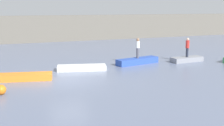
{
  "coord_description": "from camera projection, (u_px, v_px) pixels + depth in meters",
  "views": [
    {
      "loc": [
        -4.1,
        -17.84,
        4.72
      ],
      "look_at": [
        3.64,
        1.39,
        0.68
      ],
      "focal_mm": 45.72,
      "sensor_mm": 36.0,
      "label": 1
    }
  ],
  "objects": [
    {
      "name": "ground_plane",
      "position": [
        68.0,
        81.0,
        18.65
      ],
      "size": [
        120.0,
        120.0,
        0.0
      ],
      "primitive_type": "plane",
      "color": "slate"
    },
    {
      "name": "embankment_wall",
      "position": [
        30.0,
        29.0,
        38.6
      ],
      "size": [
        80.0,
        1.2,
        3.65
      ],
      "primitive_type": "cube",
      "color": "#666056",
      "rests_on": "ground_plane"
    },
    {
      "name": "rowboat_orange",
      "position": [
        23.0,
        77.0,
        18.85
      ],
      "size": [
        3.91,
        1.95,
        0.42
      ],
      "primitive_type": "cube",
      "rotation": [
        0.0,
        0.0,
        -0.23
      ],
      "color": "orange",
      "rests_on": "ground_plane"
    },
    {
      "name": "rowboat_white",
      "position": [
        82.0,
        68.0,
        21.81
      ],
      "size": [
        3.85,
        1.95,
        0.39
      ],
      "primitive_type": "cube",
      "rotation": [
        0.0,
        0.0,
        -0.25
      ],
      "color": "white",
      "rests_on": "ground_plane"
    },
    {
      "name": "rowboat_blue",
      "position": [
        137.0,
        61.0,
        24.22
      ],
      "size": [
        4.01,
        1.63,
        0.5
      ],
      "primitive_type": "cube",
      "rotation": [
        0.0,
        0.0,
        0.19
      ],
      "color": "#2B4CAD",
      "rests_on": "ground_plane"
    },
    {
      "name": "rowboat_grey",
      "position": [
        187.0,
        59.0,
        25.23
      ],
      "size": [
        3.01,
        1.14,
        0.43
      ],
      "primitive_type": "cube",
      "rotation": [
        0.0,
        0.0,
        0.05
      ],
      "color": "gray",
      "rests_on": "ground_plane"
    },
    {
      "name": "person_red_shirt",
      "position": [
        187.0,
        47.0,
        25.01
      ],
      "size": [
        0.32,
        0.32,
        1.68
      ],
      "color": "#232838",
      "rests_on": "rowboat_grey"
    },
    {
      "name": "person_white_shirt",
      "position": [
        138.0,
        47.0,
        23.99
      ],
      "size": [
        0.32,
        0.32,
        1.7
      ],
      "color": "#4C4C56",
      "rests_on": "rowboat_blue"
    },
    {
      "name": "mooring_buoy",
      "position": [
        1.0,
        90.0,
        15.66
      ],
      "size": [
        0.56,
        0.56,
        0.56
      ],
      "primitive_type": "sphere",
      "color": "orange",
      "rests_on": "ground_plane"
    }
  ]
}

